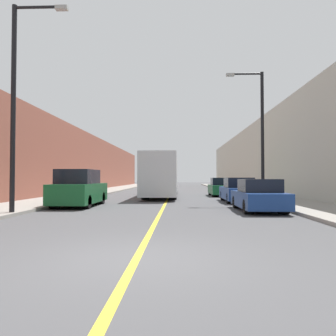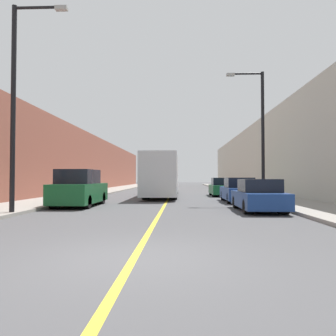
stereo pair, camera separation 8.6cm
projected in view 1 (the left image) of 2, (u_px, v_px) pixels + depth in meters
The scene contains 13 objects.
ground_plane at pixel (136, 259), 6.21m from camera, with size 200.00×200.00×0.00m, color #474749.
sidewalk_left at pixel (106, 191), 36.43m from camera, with size 3.39×72.00×0.14m, color gray.
sidewalk_right at pixel (238, 191), 35.93m from camera, with size 3.39×72.00×0.14m, color gray.
building_row_left at pixel (73, 163), 36.65m from camera, with size 4.00×72.00×6.42m, color brown.
building_row_right at pixel (272, 157), 35.92m from camera, with size 4.00×72.00×7.63m, color #B7B2A3.
road_center_line at pixel (172, 191), 36.18m from camera, with size 0.16×72.00×0.01m, color gold.
bus at pixel (162, 175), 26.91m from camera, with size 2.46×12.90×3.24m.
parked_suv_left at pixel (79, 189), 17.58m from camera, with size 1.97×4.80×1.97m.
car_right_near at pixel (259, 197), 15.06m from camera, with size 1.86×4.32×1.47m.
car_right_mid at pixel (238, 191), 20.60m from camera, with size 1.80×4.53×1.54m.
car_right_far at pixel (221, 188), 27.33m from camera, with size 1.87×4.24×1.53m.
street_lamp_left at pixel (17, 95), 13.35m from camera, with size 2.31×0.24×8.50m.
street_lamp_right at pixel (259, 128), 20.15m from camera, with size 2.31×0.24×7.93m.
Camera 1 is at (0.81, -6.23, 1.54)m, focal length 35.00 mm.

